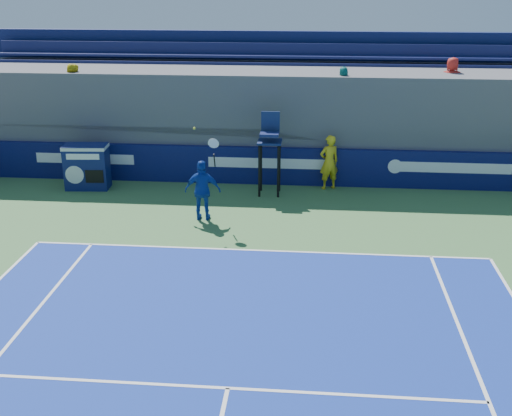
# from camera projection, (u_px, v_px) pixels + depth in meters

# --- Properties ---
(ball_person) EXTENTS (0.73, 0.62, 1.70)m
(ball_person) POSITION_uv_depth(u_px,v_px,m) (329.00, 162.00, 19.61)
(ball_person) COLOR gold
(ball_person) RESTS_ON apron
(back_hoarding) EXTENTS (20.40, 0.21, 1.20)m
(back_hoarding) POSITION_uv_depth(u_px,v_px,m) (272.00, 166.00, 20.14)
(back_hoarding) COLOR #0C1047
(back_hoarding) RESTS_ON ground
(match_clock) EXTENTS (1.37, 0.82, 1.40)m
(match_clock) POSITION_uv_depth(u_px,v_px,m) (87.00, 165.00, 19.70)
(match_clock) COLOR #101950
(match_clock) RESTS_ON ground
(umpire_chair) EXTENTS (0.70, 0.70, 2.48)m
(umpire_chair) POSITION_uv_depth(u_px,v_px,m) (270.00, 145.00, 18.95)
(umpire_chair) COLOR black
(umpire_chair) RESTS_ON ground
(tennis_player) EXTENTS (0.98, 0.42, 2.57)m
(tennis_player) POSITION_uv_depth(u_px,v_px,m) (203.00, 190.00, 17.15)
(tennis_player) COLOR #12369A
(tennis_player) RESTS_ON apron
(stadium_seating) EXTENTS (21.00, 4.05, 4.40)m
(stadium_seating) POSITION_uv_depth(u_px,v_px,m) (276.00, 114.00, 21.63)
(stadium_seating) COLOR #515156
(stadium_seating) RESTS_ON ground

